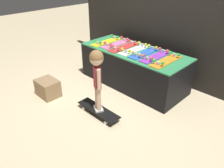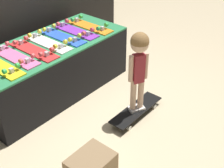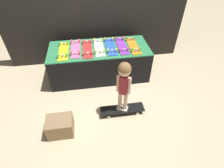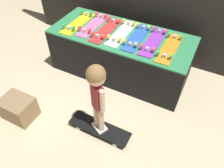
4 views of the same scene
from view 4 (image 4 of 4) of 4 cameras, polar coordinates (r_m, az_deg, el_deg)
ground_plane at (r=3.08m, az=-2.45°, el=-2.75°), size 16.00×16.00×0.00m
display_rack at (r=3.23m, az=2.28°, el=7.88°), size 1.97×0.83×0.67m
skateboard_yellow_on_rack at (r=3.32m, az=-8.80°, el=15.65°), size 0.18×0.69×0.09m
skateboard_pink_on_rack at (r=3.24m, az=-4.90°, el=15.22°), size 0.18×0.69×0.09m
skateboard_red_on_rack at (r=3.11m, az=-1.58°, el=14.01°), size 0.18×0.69×0.09m
skateboard_white_on_rack at (r=3.04m, az=2.53°, el=13.24°), size 0.18×0.69×0.09m
skateboard_blue_on_rack at (r=2.97m, az=6.57°, el=12.12°), size 0.18×0.69×0.09m
skateboard_purple_on_rack at (r=2.91m, az=10.76°, el=10.90°), size 0.18×0.69×0.09m
skateboard_orange_on_rack at (r=2.85m, az=14.84°, el=9.23°), size 0.18×0.69×0.09m
skateboard_on_floor at (r=2.65m, az=-3.26°, el=-11.45°), size 0.75×0.21×0.09m
child at (r=2.12m, az=-3.99°, el=-1.26°), size 0.21×0.19×0.94m
storage_box at (r=2.97m, az=-23.21°, el=-5.83°), size 0.39×0.30×0.29m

